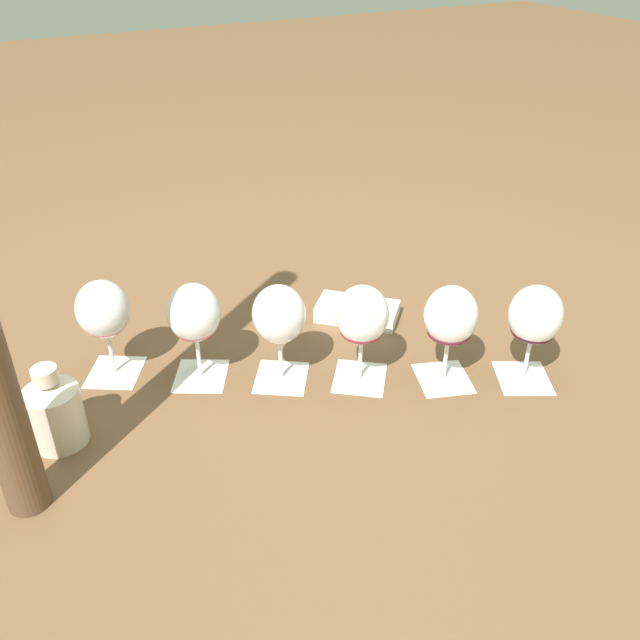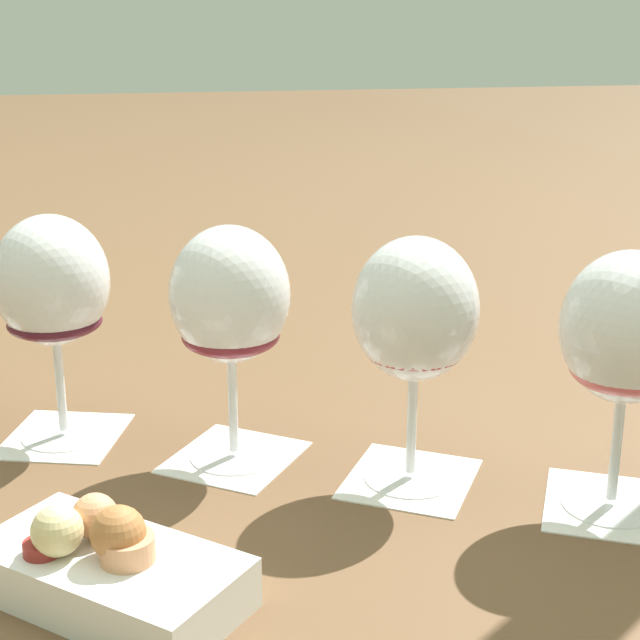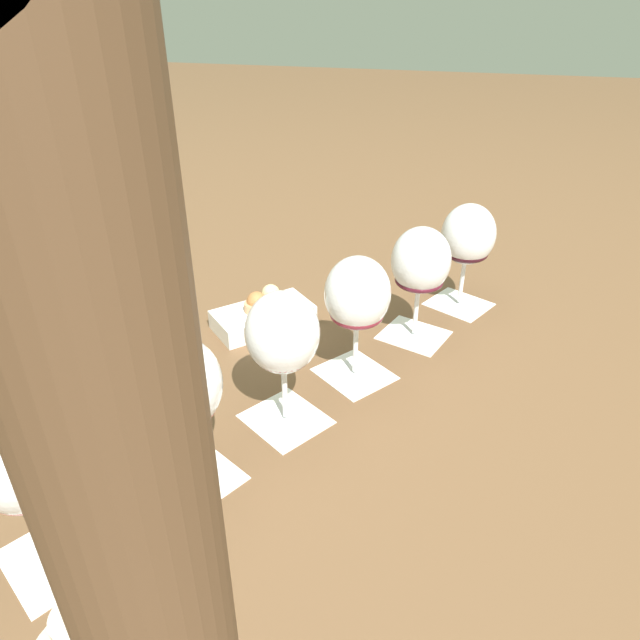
{
  "view_description": "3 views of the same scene",
  "coord_description": "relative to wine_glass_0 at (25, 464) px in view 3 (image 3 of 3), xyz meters",
  "views": [
    {
      "loc": [
        -0.47,
        -0.93,
        0.79
      ],
      "look_at": [
        -0.0,
        -0.0,
        0.13
      ],
      "focal_mm": 38.0,
      "sensor_mm": 36.0,
      "label": 1
    },
    {
      "loc": [
        0.15,
        0.71,
        0.36
      ],
      "look_at": [
        -0.0,
        -0.0,
        0.13
      ],
      "focal_mm": 55.0,
      "sensor_mm": 36.0,
      "label": 2
    },
    {
      "loc": [
        -0.66,
        -0.19,
        0.52
      ],
      "look_at": [
        -0.0,
        -0.0,
        0.13
      ],
      "focal_mm": 32.0,
      "sensor_mm": 36.0,
      "label": 3
    }
  ],
  "objects": [
    {
      "name": "tasting_card_5",
      "position": [
        0.69,
        -0.37,
        -0.13
      ],
      "size": [
        0.13,
        0.14,
        0.0
      ],
      "color": "white",
      "rests_on": "ground_plane"
    },
    {
      "name": "wine_glass_3",
      "position": [
        0.41,
        -0.23,
        0.0
      ],
      "size": [
        0.1,
        0.1,
        0.2
      ],
      "color": "white",
      "rests_on": "tasting_card_3"
    },
    {
      "name": "tasting_card_3",
      "position": [
        0.41,
        -0.23,
        -0.13
      ],
      "size": [
        0.14,
        0.14,
        0.0
      ],
      "color": "white",
      "rests_on": "ground_plane"
    },
    {
      "name": "wine_glass_1",
      "position": [
        0.14,
        -0.09,
        0.0
      ],
      "size": [
        0.1,
        0.1,
        0.2
      ],
      "color": "white",
      "rests_on": "tasting_card_1"
    },
    {
      "name": "tasting_card_0",
      "position": [
        0.0,
        0.0,
        -0.13
      ],
      "size": [
        0.14,
        0.14,
        0.0
      ],
      "color": "white",
      "rests_on": "ground_plane"
    },
    {
      "name": "ground_plane",
      "position": [
        0.35,
        -0.19,
        -0.13
      ],
      "size": [
        8.0,
        8.0,
        0.0
      ],
      "primitive_type": "plane",
      "color": "brown"
    },
    {
      "name": "tasting_card_1",
      "position": [
        0.14,
        -0.09,
        -0.13
      ],
      "size": [
        0.14,
        0.14,
        0.0
      ],
      "color": "white",
      "rests_on": "ground_plane"
    },
    {
      "name": "wine_glass_5",
      "position": [
        0.69,
        -0.37,
        0.0
      ],
      "size": [
        0.1,
        0.1,
        0.2
      ],
      "color": "white",
      "rests_on": "tasting_card_5"
    },
    {
      "name": "wine_glass_4",
      "position": [
        0.56,
        -0.3,
        0.0
      ],
      "size": [
        0.1,
        0.1,
        0.2
      ],
      "color": "white",
      "rests_on": "tasting_card_4"
    },
    {
      "name": "wine_glass_0",
      "position": [
        0.0,
        0.0,
        0.0
      ],
      "size": [
        0.1,
        0.1,
        0.2
      ],
      "color": "white",
      "rests_on": "tasting_card_0"
    },
    {
      "name": "wine_glass_2",
      "position": [
        0.28,
        -0.16,
        -0.0
      ],
      "size": [
        0.1,
        0.1,
        0.2
      ],
      "color": "white",
      "rests_on": "tasting_card_2"
    },
    {
      "name": "umbrella_pole",
      "position": [
        -0.19,
        -0.28,
        0.37
      ],
      "size": [
        0.06,
        0.06,
        1.01
      ],
      "color": "brown",
      "rests_on": "ground_plane"
    },
    {
      "name": "tasting_card_4",
      "position": [
        0.56,
        -0.3,
        -0.13
      ],
      "size": [
        0.12,
        0.13,
        0.0
      ],
      "color": "white",
      "rests_on": "ground_plane"
    },
    {
      "name": "snack_dish",
      "position": [
        0.52,
        -0.04,
        -0.11
      ],
      "size": [
        0.19,
        0.18,
        0.07
      ],
      "color": "white",
      "rests_on": "ground_plane"
    },
    {
      "name": "tasting_card_2",
      "position": [
        0.28,
        -0.16,
        -0.13
      ],
      "size": [
        0.14,
        0.14,
        0.0
      ],
      "color": "white",
      "rests_on": "ground_plane"
    }
  ]
}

